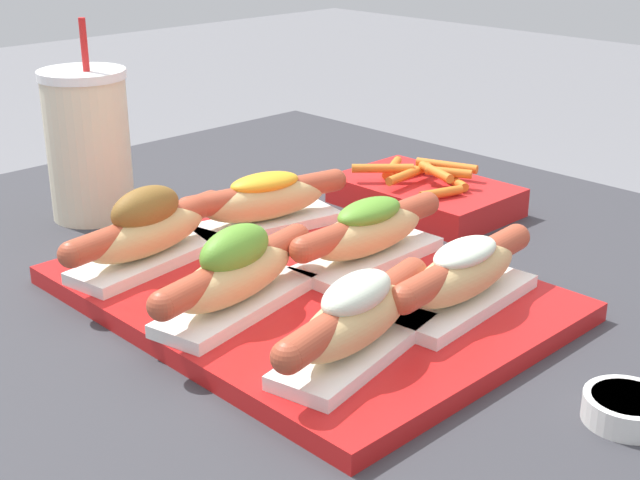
# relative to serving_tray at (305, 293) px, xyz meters

# --- Properties ---
(serving_tray) EXTENTS (0.45, 0.34, 0.02)m
(serving_tray) POSITION_rel_serving_tray_xyz_m (0.00, 0.00, 0.00)
(serving_tray) COLOR red
(serving_tray) RESTS_ON patio_table
(hot_dog_0) EXTENTS (0.09, 0.21, 0.08)m
(hot_dog_0) POSITION_rel_serving_tray_xyz_m (-0.15, -0.08, 0.04)
(hot_dog_0) COLOR white
(hot_dog_0) RESTS_ON serving_tray
(hot_dog_1) EXTENTS (0.09, 0.21, 0.08)m
(hot_dog_1) POSITION_rel_serving_tray_xyz_m (-0.00, -0.08, 0.04)
(hot_dog_1) COLOR white
(hot_dog_1) RESTS_ON serving_tray
(hot_dog_2) EXTENTS (0.09, 0.21, 0.07)m
(hot_dog_2) POSITION_rel_serving_tray_xyz_m (0.13, -0.07, 0.04)
(hot_dog_2) COLOR white
(hot_dog_2) RESTS_ON serving_tray
(hot_dog_3) EXTENTS (0.09, 0.21, 0.06)m
(hot_dog_3) POSITION_rel_serving_tray_xyz_m (-0.14, 0.07, 0.04)
(hot_dog_3) COLOR white
(hot_dog_3) RESTS_ON serving_tray
(hot_dog_4) EXTENTS (0.06, 0.21, 0.07)m
(hot_dog_4) POSITION_rel_serving_tray_xyz_m (0.01, 0.08, 0.04)
(hot_dog_4) COLOR white
(hot_dog_4) RESTS_ON serving_tray
(hot_dog_5) EXTENTS (0.07, 0.21, 0.06)m
(hot_dog_5) POSITION_rel_serving_tray_xyz_m (0.14, 0.07, 0.04)
(hot_dog_5) COLOR white
(hot_dog_5) RESTS_ON serving_tray
(sauce_bowl) EXTENTS (0.07, 0.07, 0.02)m
(sauce_bowl) POSITION_rel_serving_tray_xyz_m (0.32, 0.03, 0.00)
(sauce_bowl) COLOR silver
(sauce_bowl) RESTS_ON patio_table
(drink_cup) EXTENTS (0.10, 0.10, 0.24)m
(drink_cup) POSITION_rel_serving_tray_xyz_m (-0.36, -0.02, 0.08)
(drink_cup) COLOR beige
(drink_cup) RESTS_ON patio_table
(fries_basket) EXTENTS (0.21, 0.14, 0.06)m
(fries_basket) POSITION_rel_serving_tray_xyz_m (-0.09, 0.29, 0.01)
(fries_basket) COLOR red
(fries_basket) RESTS_ON patio_table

